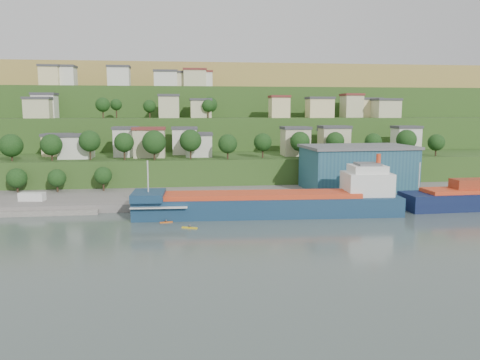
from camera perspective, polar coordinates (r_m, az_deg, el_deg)
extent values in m
plane|color=#43514C|center=(104.31, 1.18, -5.31)|extent=(500.00, 500.00, 0.00)
cube|color=slate|center=(135.16, 7.86, -2.21)|extent=(220.00, 26.00, 4.00)
cube|color=slate|center=(131.05, -24.95, -3.26)|extent=(40.00, 18.00, 2.40)
cube|color=#284719|center=(158.88, -1.75, -0.54)|extent=(260.00, 32.00, 20.00)
cube|color=#284719|center=(188.45, -2.62, 0.88)|extent=(280.00, 32.00, 44.00)
cube|color=#284719|center=(218.15, -3.25, 1.91)|extent=(300.00, 32.00, 70.00)
cube|color=olive|center=(291.66, -4.26, 3.55)|extent=(360.00, 120.00, 96.00)
cube|color=beige|center=(166.71, -21.32, 3.90)|extent=(8.40, 8.36, 6.48)
cube|color=#3F3F44|center=(166.50, -21.38, 5.16)|extent=(9.00, 8.96, 0.90)
cube|color=silver|center=(155.45, -19.33, 3.76)|extent=(9.79, 8.05, 6.77)
cube|color=#3F3F44|center=(155.21, -19.40, 5.17)|extent=(10.39, 8.65, 0.90)
cube|color=silver|center=(157.10, -13.68, 4.42)|extent=(7.56, 7.89, 8.82)
cube|color=#3F3F44|center=(156.85, -13.75, 6.19)|extent=(8.16, 8.49, 0.90)
cube|color=beige|center=(152.67, -10.98, 4.38)|extent=(9.72, 7.60, 8.75)
cube|color=maroon|center=(152.41, -11.03, 6.19)|extent=(10.32, 8.20, 0.90)
cube|color=silver|center=(161.39, -6.77, 4.64)|extent=(8.15, 7.16, 8.50)
cube|color=#3F3F44|center=(161.15, -6.80, 6.31)|extent=(8.75, 7.76, 0.90)
cube|color=silver|center=(153.03, -5.08, 4.16)|extent=(8.36, 7.81, 6.90)
cube|color=#3F3F44|center=(152.79, -5.09, 5.62)|extent=(8.96, 8.41, 0.90)
cube|color=beige|center=(157.07, 6.76, 4.58)|extent=(8.50, 8.20, 8.73)
cube|color=#3F3F44|center=(156.82, 6.79, 6.34)|extent=(9.10, 8.80, 0.90)
cube|color=beige|center=(161.73, 11.38, 4.62)|extent=(9.32, 7.18, 8.93)
cube|color=#3F3F44|center=(161.49, 11.44, 6.36)|extent=(9.92, 7.78, 0.90)
cube|color=beige|center=(170.62, 11.34, 4.58)|extent=(9.69, 8.12, 7.54)
cube|color=#3F3F44|center=(170.40, 11.38, 5.99)|extent=(10.29, 8.72, 0.90)
cube|color=silver|center=(177.39, 19.56, 4.57)|extent=(8.48, 7.01, 8.61)
cube|color=#3F3F44|center=(177.17, 19.64, 6.10)|extent=(9.08, 7.61, 0.90)
cube|color=beige|center=(192.54, -23.30, 7.98)|extent=(9.30, 8.19, 6.98)
cube|color=#3F3F44|center=(192.59, -23.37, 9.15)|extent=(9.90, 8.79, 0.90)
cube|color=silver|center=(197.50, -22.66, 8.26)|extent=(8.38, 7.30, 8.71)
cube|color=#3F3F44|center=(197.59, -22.74, 9.65)|extent=(8.98, 7.90, 0.90)
cube|color=beige|center=(187.09, -8.64, 8.76)|extent=(7.75, 8.80, 8.23)
cube|color=#3F3F44|center=(187.18, -8.67, 10.15)|extent=(8.35, 9.40, 0.90)
cube|color=beige|center=(189.66, -4.81, 8.59)|extent=(8.10, 8.83, 6.72)
cube|color=#3F3F44|center=(189.71, -4.83, 9.74)|extent=(8.70, 9.43, 0.90)
cube|color=beige|center=(188.54, 4.80, 8.77)|extent=(7.31, 7.43, 7.89)
cube|color=maroon|center=(188.61, 4.82, 10.10)|extent=(7.91, 8.03, 0.90)
cube|color=beige|center=(192.84, 9.68, 8.60)|extent=(9.95, 7.81, 7.38)
cube|color=#3F3F44|center=(192.90, 9.71, 9.83)|extent=(10.55, 8.41, 0.90)
cube|color=beige|center=(202.13, 13.44, 8.69)|extent=(7.42, 8.39, 8.90)
cube|color=maroon|center=(202.22, 13.49, 10.08)|extent=(8.02, 8.99, 0.90)
cube|color=beige|center=(204.87, 15.29, 8.38)|extent=(9.45, 7.88, 7.23)
cube|color=#3F3F44|center=(204.93, 15.34, 9.52)|extent=(10.05, 8.48, 0.90)
cube|color=beige|center=(199.07, 17.37, 8.24)|extent=(9.37, 8.29, 6.76)
cube|color=#3F3F44|center=(199.12, 17.42, 9.34)|extent=(9.97, 8.89, 0.90)
cube|color=beige|center=(218.80, -22.10, 11.57)|extent=(8.03, 7.55, 8.07)
cube|color=#3F3F44|center=(219.14, -22.17, 12.74)|extent=(8.63, 8.15, 0.90)
cube|color=silver|center=(221.68, -21.68, 11.55)|extent=(9.13, 7.49, 8.05)
cube|color=#3F3F44|center=(222.02, -21.74, 12.70)|extent=(9.73, 8.09, 0.90)
cube|color=silver|center=(220.14, -20.35, 11.67)|extent=(7.27, 8.07, 8.25)
cube|color=#3F3F44|center=(220.48, -20.41, 12.85)|extent=(7.87, 8.67, 0.90)
cube|color=silver|center=(214.33, -14.53, 12.01)|extent=(9.14, 7.25, 8.21)
cube|color=#3F3F44|center=(214.68, -14.58, 13.23)|extent=(9.74, 7.85, 0.90)
cube|color=silver|center=(211.79, -9.03, 11.98)|extent=(9.94, 7.98, 6.41)
cube|color=#3F3F44|center=(212.06, -9.05, 12.96)|extent=(10.54, 8.58, 0.90)
cube|color=beige|center=(218.67, -7.46, 11.91)|extent=(9.56, 7.06, 6.52)
cube|color=#3F3F44|center=(218.92, -7.48, 12.88)|extent=(10.16, 7.66, 0.90)
cube|color=beige|center=(216.54, -5.54, 12.12)|extent=(9.98, 7.58, 7.64)
cube|color=maroon|center=(216.86, -5.56, 13.25)|extent=(10.58, 8.18, 0.90)
cube|color=silver|center=(220.69, -4.74, 11.99)|extent=(9.72, 8.26, 7.06)
cube|color=maroon|center=(220.97, -4.75, 13.02)|extent=(10.32, 8.86, 0.90)
cylinder|color=#382619|center=(154.03, -26.05, 2.60)|extent=(0.50, 0.50, 2.82)
sphere|color=black|center=(153.78, -26.13, 3.81)|extent=(6.76, 6.76, 6.76)
cylinder|color=#382619|center=(150.30, -21.94, 2.76)|extent=(0.50, 0.50, 3.03)
sphere|color=black|center=(150.04, -22.01, 4.00)|extent=(6.35, 6.35, 6.35)
cylinder|color=#382619|center=(148.50, -17.79, 3.10)|extent=(0.50, 0.50, 4.00)
sphere|color=black|center=(148.22, -17.86, 4.55)|extent=(6.43, 6.43, 6.43)
cylinder|color=#382619|center=(145.90, -13.91, 3.11)|extent=(0.50, 0.50, 3.71)
sphere|color=black|center=(145.63, -13.96, 4.48)|extent=(5.94, 5.94, 5.94)
cylinder|color=#382619|center=(143.77, -10.40, 3.10)|extent=(0.50, 0.50, 3.48)
sphere|color=black|center=(143.48, -10.44, 4.57)|extent=(7.16, 7.16, 7.16)
cylinder|color=#382619|center=(144.97, -6.04, 3.31)|extent=(0.50, 0.50, 3.88)
sphere|color=black|center=(144.68, -6.06, 4.81)|extent=(6.76, 6.76, 6.76)
cylinder|color=#382619|center=(143.79, -1.51, 3.17)|extent=(0.50, 0.50, 3.17)
sphere|color=black|center=(143.53, -1.51, 4.45)|extent=(5.89, 5.89, 5.89)
cylinder|color=#382619|center=(148.01, 2.78, 3.36)|extent=(0.50, 0.50, 3.42)
sphere|color=black|center=(147.76, 2.79, 4.63)|extent=(5.69, 5.69, 5.69)
cylinder|color=#382619|center=(149.33, 7.30, 3.37)|extent=(0.50, 0.50, 3.50)
sphere|color=black|center=(149.07, 7.32, 4.69)|extent=(6.20, 6.20, 6.20)
cylinder|color=#382619|center=(154.11, 11.49, 3.43)|extent=(0.50, 0.50, 3.54)
sphere|color=black|center=(153.86, 11.52, 4.68)|extent=(5.85, 5.85, 5.85)
cylinder|color=#382619|center=(158.02, 15.88, 3.35)|extent=(0.50, 0.50, 3.29)
sphere|color=black|center=(157.78, 15.93, 4.50)|extent=(5.58, 5.58, 5.58)
cylinder|color=#382619|center=(161.95, 19.57, 3.38)|extent=(0.50, 0.50, 3.73)
sphere|color=black|center=(161.70, 19.63, 4.66)|extent=(6.47, 6.47, 6.47)
cylinder|color=#382619|center=(167.30, 22.75, 3.23)|extent=(0.50, 0.50, 2.98)
sphere|color=black|center=(167.09, 22.81, 4.25)|extent=(5.46, 5.46, 5.46)
cylinder|color=#382619|center=(200.66, 9.78, 8.08)|extent=(0.50, 0.50, 3.85)
sphere|color=black|center=(200.67, 9.80, 9.01)|extent=(4.80, 4.80, 4.80)
cylinder|color=#382619|center=(188.83, -3.70, 8.11)|extent=(0.50, 0.50, 3.50)
sphere|color=black|center=(188.84, -3.71, 9.15)|extent=(6.04, 6.04, 6.04)
cylinder|color=#382619|center=(185.11, -10.95, 7.92)|extent=(0.50, 0.50, 3.15)
sphere|color=black|center=(185.12, -10.98, 8.82)|extent=(4.88, 4.88, 4.88)
cylinder|color=#382619|center=(183.43, -16.35, 7.79)|extent=(0.50, 0.50, 3.55)
sphere|color=black|center=(183.44, -16.39, 8.81)|extent=(5.37, 5.37, 5.37)
cylinder|color=#382619|center=(184.67, -3.91, 8.09)|extent=(0.50, 0.50, 3.40)
sphere|color=black|center=(184.68, -3.92, 9.03)|extent=(4.80, 4.80, 4.80)
cylinder|color=#382619|center=(222.96, -14.38, 11.24)|extent=(0.50, 0.50, 3.34)
sphere|color=black|center=(223.16, -14.42, 12.12)|extent=(6.36, 6.36, 6.36)
cylinder|color=#382619|center=(190.06, -14.83, 7.92)|extent=(0.50, 0.50, 3.90)
sphere|color=black|center=(190.07, -14.86, 8.87)|extent=(4.47, 4.47, 4.47)
cube|color=navy|center=(112.12, 3.43, -3.64)|extent=(63.71, 13.02, 6.33)
cube|color=red|center=(111.08, 2.53, -1.80)|extent=(47.37, 10.42, 1.09)
cube|color=navy|center=(109.74, -11.10, -1.88)|extent=(7.71, 10.29, 1.81)
cube|color=silver|center=(117.97, 15.20, -0.42)|extent=(11.28, 9.56, 5.43)
cube|color=silver|center=(117.49, 15.27, 1.33)|extent=(8.48, 7.62, 1.81)
cube|color=#595B5E|center=(117.35, 15.29, 1.90)|extent=(5.68, 5.68, 0.54)
cylinder|color=red|center=(118.30, 16.53, 2.43)|extent=(1.14, 1.14, 2.71)
cylinder|color=silver|center=(109.03, -11.17, 0.45)|extent=(0.34, 0.34, 7.23)
cube|color=silver|center=(109.95, -9.66, -2.88)|extent=(13.14, 10.82, 0.23)
cylinder|color=silver|center=(125.66, 21.02, 0.55)|extent=(0.30, 0.30, 6.46)
cube|color=maroon|center=(133.57, 26.56, -0.38)|extent=(11.21, 4.96, 2.40)
cube|color=navy|center=(140.89, 14.08, 1.34)|extent=(30.71, 19.21, 12.00)
cube|color=#595B5E|center=(140.27, 14.18, 3.94)|extent=(31.75, 20.25, 0.80)
cube|color=silver|center=(130.88, -24.00, -2.03)|extent=(6.55, 3.48, 2.91)
cube|color=silver|center=(123.08, -22.11, -3.06)|extent=(3.77, 1.58, 0.74)
cube|color=#D35A12|center=(106.28, -8.99, -5.10)|extent=(2.90, 0.97, 0.21)
sphere|color=#3F3F44|center=(106.20, -8.99, -4.91)|extent=(0.50, 0.50, 0.50)
cube|color=gold|center=(100.64, -6.16, -5.80)|extent=(3.39, 1.83, 0.26)
sphere|color=#3F3F44|center=(100.53, -6.17, -5.56)|extent=(0.60, 0.60, 0.60)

